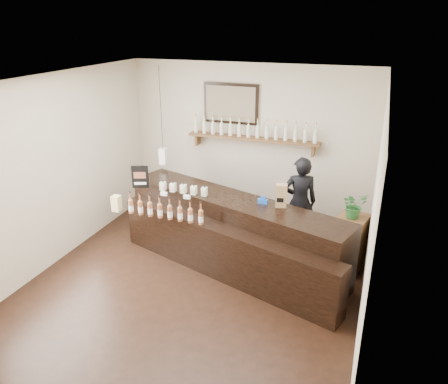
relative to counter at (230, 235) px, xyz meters
name	(u,v)px	position (x,y,z in m)	size (l,w,h in m)	color
ground	(198,279)	(-0.30, -0.56, -0.48)	(5.00, 5.00, 0.00)	black
room_shell	(195,167)	(-0.30, -0.56, 1.22)	(5.00, 5.00, 5.00)	beige
back_wall_decor	(240,124)	(-0.44, 1.81, 1.27)	(2.66, 0.96, 1.69)	brown
counter	(230,235)	(0.00, 0.00, 0.00)	(3.69, 2.10, 1.20)	black
promo_sign	(140,177)	(-1.50, 0.06, 0.73)	(0.25, 0.11, 0.36)	black
paper_bag	(281,196)	(0.73, 0.09, 0.71)	(0.17, 0.15, 0.33)	olive
tape_dispenser	(263,201)	(0.46, 0.10, 0.59)	(0.14, 0.06, 0.12)	#1A4DB6
side_cabinet	(350,242)	(1.70, 0.52, -0.07)	(0.53, 0.64, 0.82)	brown
potted_plant	(354,205)	(1.70, 0.52, 0.53)	(0.35, 0.30, 0.39)	#2B6C30
shopkeeper	(300,196)	(0.84, 0.99, 0.37)	(0.62, 0.41, 1.70)	black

